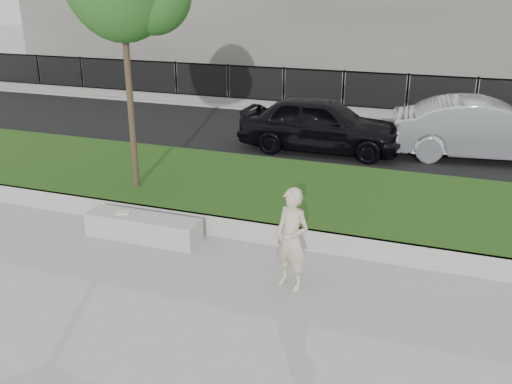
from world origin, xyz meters
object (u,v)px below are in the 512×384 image
at_px(stone_bench, 143,227).
at_px(man, 292,239).
at_px(car_dark, 321,124).
at_px(car_silver, 486,129).
at_px(book, 123,213).

relative_size(stone_bench, man, 1.35).
relative_size(stone_bench, car_dark, 0.48).
bearing_deg(car_silver, book, 131.26).
height_order(stone_bench, book, book).
distance_m(book, car_silver, 9.85).
xyz_separation_m(car_dark, car_silver, (4.26, 0.78, 0.02)).
relative_size(man, car_silver, 0.34).
xyz_separation_m(book, car_silver, (6.34, 7.53, 0.37)).
xyz_separation_m(man, car_silver, (2.84, 8.28, 0.02)).
height_order(book, car_dark, car_dark).
distance_m(car_dark, car_silver, 4.33).
height_order(stone_bench, man, man).
relative_size(stone_bench, car_silver, 0.46).
distance_m(stone_bench, man, 3.23).
bearing_deg(man, stone_bench, -172.84).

